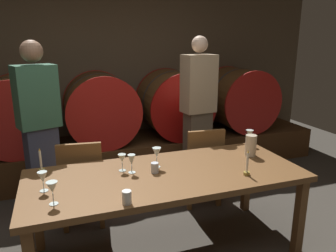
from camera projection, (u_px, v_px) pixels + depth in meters
back_wall at (95, 79)px, 4.68m from camera, size 6.91×0.24×2.46m
barrel_shelf at (105, 157)px, 4.44m from camera, size 6.22×0.90×0.44m
wine_barrel_left at (17, 114)px, 3.93m from camera, size 0.93×0.83×0.93m
wine_barrel_center at (101, 109)px, 4.26m from camera, size 0.93×0.83×0.93m
wine_barrel_right at (174, 104)px, 4.59m from camera, size 0.93×0.83×0.93m
wine_barrel_far_right at (239, 99)px, 4.93m from camera, size 0.93×0.83×0.93m
dining_table at (167, 180)px, 2.64m from camera, size 2.23×0.92×0.74m
chair_left at (82, 179)px, 3.09m from camera, size 0.45×0.45×0.88m
chair_right at (202, 162)px, 3.51m from camera, size 0.43×0.43×0.88m
guest_left at (40, 130)px, 3.19m from camera, size 0.44×0.35×1.78m
guest_right at (198, 112)px, 3.87m from camera, size 0.41×0.28×1.82m
candle_left at (41, 165)px, 2.62m from camera, size 0.05×0.05×0.20m
candle_right at (247, 168)px, 2.56m from camera, size 0.05×0.05×0.21m
pitcher at (251, 145)px, 2.98m from camera, size 0.10×0.10×0.20m
wine_glass_far_left at (43, 178)px, 2.28m from camera, size 0.07×0.07×0.15m
wine_glass_left at (52, 188)px, 2.09m from camera, size 0.07×0.07×0.16m
wine_glass_center_left at (122, 159)px, 2.63m from camera, size 0.07×0.07×0.14m
wine_glass_center_right at (132, 160)px, 2.59m from camera, size 0.06×0.06×0.16m
wine_glass_right at (157, 153)px, 2.70m from camera, size 0.07×0.07×0.17m
wine_glass_far_right at (250, 134)px, 3.26m from camera, size 0.07×0.07×0.16m
cup_left at (127, 197)px, 2.12m from camera, size 0.06×0.06×0.09m
cup_right at (155, 168)px, 2.61m from camera, size 0.06×0.06×0.09m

